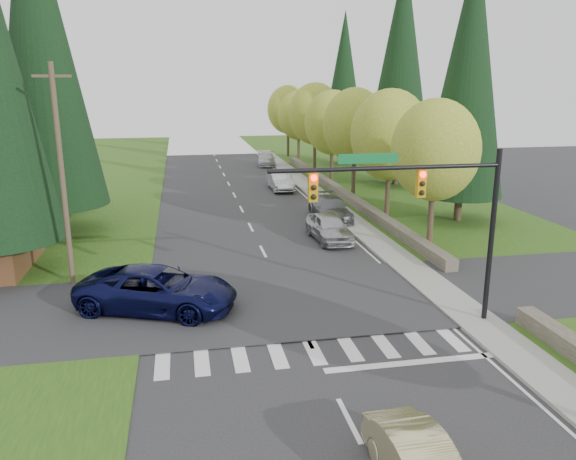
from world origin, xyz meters
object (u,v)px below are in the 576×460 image
object	(u,v)px
suv_navy	(157,290)
parked_car_c	(280,181)
parked_car_a	(329,227)
parked_car_e	(267,159)
parked_car_d	(283,177)
parked_car_b	(330,209)

from	to	relation	value
suv_navy	parked_car_c	xyz separation A→B (m)	(9.66, 25.51, -0.10)
suv_navy	parked_car_a	distance (m)	13.17
parked_car_a	parked_car_e	xyz separation A→B (m)	(1.12, 31.61, -0.13)
suv_navy	parked_car_d	xyz separation A→B (m)	(10.32, 27.97, -0.16)
parked_car_b	parked_car_c	world-z (taller)	parked_car_c
parked_car_c	parked_car_b	bearing A→B (deg)	-83.77
suv_navy	parked_car_d	bearing A→B (deg)	0.68
parked_car_b	parked_car_d	bearing A→B (deg)	93.42
suv_navy	parked_car_e	world-z (taller)	suv_navy
parked_car_a	parked_car_e	size ratio (longest dim) A/B	1.01
parked_car_a	parked_car_b	bearing A→B (deg)	71.10
parked_car_d	parked_car_a	bearing A→B (deg)	-86.48
parked_car_a	parked_car_c	size ratio (longest dim) A/B	0.98
suv_navy	parked_car_a	world-z (taller)	suv_navy
parked_car_b	parked_car_c	bearing A→B (deg)	97.31
suv_navy	parked_car_d	distance (m)	29.81
parked_car_b	parked_car_e	world-z (taller)	parked_car_b
suv_navy	parked_car_e	xyz separation A→B (m)	(10.78, 40.57, -0.22)
parked_car_a	parked_car_d	size ratio (longest dim) A/B	1.09
parked_car_a	parked_car_b	distance (m)	5.21
suv_navy	parked_car_b	distance (m)	17.82
parked_car_a	parked_car_e	world-z (taller)	parked_car_a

